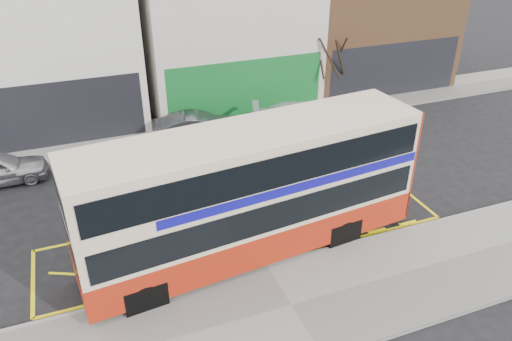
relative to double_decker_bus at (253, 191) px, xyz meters
name	(u,v)px	position (x,y,z in m)	size (l,w,h in m)	color
ground	(262,260)	(0.09, -0.61, -2.32)	(120.00, 120.00, 0.00)	black
pavement	(291,307)	(0.09, -2.91, -2.25)	(40.00, 4.00, 0.15)	gray
kerb	(266,266)	(0.09, -0.99, -2.25)	(40.00, 0.15, 0.15)	gray
far_pavement	(182,128)	(0.09, 10.39, -2.25)	(50.00, 3.00, 0.15)	gray
road_markings	(245,233)	(0.09, 0.99, -2.32)	(14.00, 3.40, 0.01)	#FFEE0D
terrace_left	(44,14)	(-5.41, 14.37, 3.00)	(8.00, 8.01, 11.80)	silver
terrace_green_shop	(221,6)	(3.59, 14.37, 2.75)	(9.00, 8.01, 11.30)	beige
terrace_right	(363,4)	(12.59, 14.37, 2.25)	(9.00, 8.01, 10.30)	brown
double_decker_bus	(253,191)	(0.00, 0.00, 0.00)	(11.26, 3.67, 4.42)	beige
bus_stop_post	(141,248)	(-3.70, -1.01, -0.43)	(0.72, 0.13, 2.89)	black
car_grey	(198,127)	(0.57, 8.90, -1.65)	(1.43, 4.09, 1.35)	#464A4F
car_white	(306,119)	(5.70, 7.70, -1.56)	(2.14, 5.26, 1.53)	silver
street_tree_right	(331,45)	(8.37, 10.52, 1.13)	(2.35, 2.35, 5.07)	black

